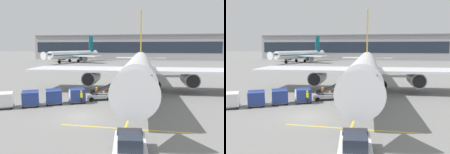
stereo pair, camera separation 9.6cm
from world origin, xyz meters
TOP-DOWN VIEW (x-y plane):
  - ground_plane at (0.00, 0.00)m, footprint 600.00×600.00m
  - parked_airplane at (4.86, 15.01)m, footprint 35.75×45.25m
  - belt_loader at (0.26, 7.85)m, footprint 5.40×3.31m
  - baggage_cart_lead at (-2.39, 5.59)m, footprint 2.78×2.35m
  - baggage_cart_second at (-5.01, 4.31)m, footprint 2.78×2.35m
  - baggage_cart_third at (-7.30, 2.82)m, footprint 2.78×2.35m
  - baggage_cart_fourth at (-9.84, 1.45)m, footprint 2.78×2.35m
  - pushback_tug at (5.88, -7.95)m, footprint 2.62×4.62m
  - ground_crew_by_loader at (-1.61, 4.98)m, footprint 0.42×0.47m
  - ground_crew_by_carts at (-0.32, 7.67)m, footprint 0.34×0.55m
  - safety_cone_engine_keepout at (-0.10, 11.03)m, footprint 0.67×0.67m
  - safety_cone_wingtip at (0.91, 12.45)m, footprint 0.67×0.67m
  - safety_cone_nose_mark at (-0.14, 14.84)m, footprint 0.66×0.66m
  - apron_guidance_line_lead_in at (4.87, 14.17)m, footprint 0.20×110.00m
  - apron_guidance_line_stop_bar at (4.90, -2.62)m, footprint 12.00×0.20m
  - terminal_building at (-10.01, 112.06)m, footprint 103.75×20.39m
  - distant_airplane at (-29.93, 78.31)m, footprint 28.23×35.83m

SIDE VIEW (x-z plane):
  - ground_plane at x=0.00m, z-range 0.00..0.00m
  - apron_guidance_line_lead_in at x=4.87m, z-range 0.00..0.01m
  - apron_guidance_line_stop_bar at x=4.90m, z-range 0.00..0.01m
  - safety_cone_nose_mark at x=-0.14m, z-range -0.01..0.74m
  - safety_cone_engine_keepout at x=-0.10m, z-range -0.01..0.74m
  - safety_cone_wingtip at x=0.91m, z-range -0.01..0.74m
  - pushback_tug at x=5.88m, z-range -0.09..1.74m
  - belt_loader at x=0.26m, z-range -0.60..2.30m
  - ground_crew_by_loader at x=-1.61m, z-range 0.13..1.87m
  - ground_crew_by_carts at x=-0.32m, z-range 0.13..1.87m
  - baggage_cart_lead at x=-2.39m, z-range 0.04..1.96m
  - baggage_cart_second at x=-5.01m, z-range 0.04..1.96m
  - baggage_cart_third at x=-7.30m, z-range 0.04..1.96m
  - baggage_cart_fourth at x=-9.84m, z-range 0.04..1.96m
  - distant_airplane at x=-29.93m, z-range -2.86..9.77m
  - parked_airplane at x=4.86m, z-range -3.84..11.60m
  - terminal_building at x=-10.01m, z-range -0.05..13.58m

